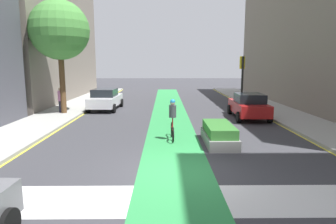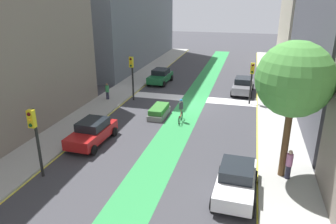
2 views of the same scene
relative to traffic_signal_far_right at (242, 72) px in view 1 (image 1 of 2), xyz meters
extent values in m
plane|color=#38383D|center=(-5.51, -13.92, -2.78)|extent=(120.00, 120.00, 0.00)
cube|color=#2D8C47|center=(-5.65, -13.92, -2.78)|extent=(2.40, 60.00, 0.01)
cube|color=silver|center=(-5.51, -15.92, -2.78)|extent=(12.00, 1.80, 0.01)
cylinder|color=black|center=(0.00, -0.12, -0.80)|extent=(0.16, 0.16, 3.95)
cube|color=gold|center=(0.00, 0.08, 0.69)|extent=(0.35, 0.28, 0.95)
sphere|color=#3F0A0A|center=(0.00, 0.22, 0.99)|extent=(0.20, 0.20, 0.20)
sphere|color=yellow|center=(0.00, 0.22, 0.69)|extent=(0.20, 0.20, 0.20)
sphere|color=#0C3814|center=(0.00, 0.22, 0.39)|extent=(0.20, 0.20, 0.20)
cube|color=silver|center=(-10.37, -1.04, -2.11)|extent=(1.95, 4.26, 0.70)
cube|color=black|center=(-10.38, -1.24, -1.48)|extent=(1.67, 2.06, 0.55)
cylinder|color=black|center=(-11.22, 0.46, -2.46)|extent=(0.24, 0.65, 0.64)
cylinder|color=black|center=(-9.42, 0.40, -2.46)|extent=(0.24, 0.65, 0.64)
cylinder|color=black|center=(-11.33, -2.48, -2.46)|extent=(0.24, 0.65, 0.64)
cylinder|color=black|center=(-9.53, -2.54, -2.46)|extent=(0.24, 0.65, 0.64)
cube|color=#A51919|center=(-0.72, -4.60, -2.11)|extent=(1.95, 4.26, 0.70)
cube|color=black|center=(-0.72, -4.80, -1.48)|extent=(1.67, 2.06, 0.55)
cylinder|color=black|center=(-1.56, -3.10, -2.46)|extent=(0.24, 0.65, 0.64)
cylinder|color=black|center=(0.24, -3.16, -2.46)|extent=(0.24, 0.65, 0.64)
cylinder|color=black|center=(-1.67, -6.04, -2.46)|extent=(0.24, 0.65, 0.64)
cylinder|color=black|center=(0.13, -6.10, -2.46)|extent=(0.24, 0.65, 0.64)
torus|color=black|center=(-5.65, -9.28, -2.44)|extent=(0.08, 0.68, 0.68)
torus|color=black|center=(-5.61, -10.33, -2.44)|extent=(0.08, 0.68, 0.68)
cylinder|color=red|center=(-5.63, -9.81, -2.26)|extent=(0.09, 0.95, 0.06)
cylinder|color=red|center=(-5.62, -9.96, -1.99)|extent=(0.05, 0.05, 0.50)
cylinder|color=#3F3F47|center=(-5.62, -9.96, -1.46)|extent=(0.32, 0.32, 0.55)
sphere|color=beige|center=(-5.62, -9.96, -1.08)|extent=(0.22, 0.22, 0.22)
sphere|color=#268CCC|center=(-5.62, -9.96, -1.04)|extent=(0.23, 0.23, 0.23)
cylinder|color=#262638|center=(-13.00, -3.05, -2.25)|extent=(0.28, 0.28, 0.76)
cylinder|color=#BF72A5|center=(-13.00, -3.05, -1.53)|extent=(0.34, 0.34, 0.68)
sphere|color=beige|center=(-13.00, -3.05, -1.08)|extent=(0.22, 0.22, 0.22)
cylinder|color=brown|center=(-12.71, -3.33, -0.61)|extent=(0.36, 0.36, 4.04)
sphere|color=#478C3D|center=(-12.71, -3.33, 2.74)|extent=(3.80, 3.80, 3.80)
cube|color=slate|center=(-3.65, -10.58, -2.55)|extent=(1.22, 2.83, 0.45)
cube|color=#33722D|center=(-3.65, -10.58, -2.13)|extent=(1.10, 2.55, 0.40)
camera|label=1|loc=(-5.97, -22.94, 0.64)|focal=31.67mm
camera|label=2|loc=(-10.56, 12.93, 6.64)|focal=34.08mm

